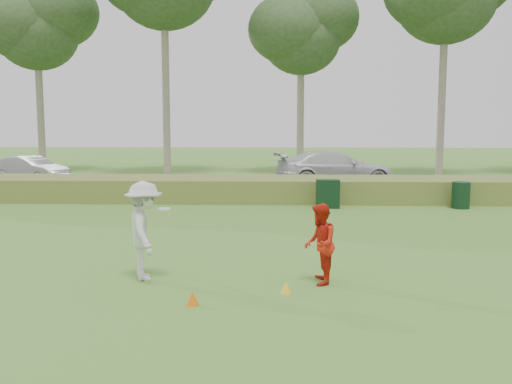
{
  "coord_description": "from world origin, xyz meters",
  "views": [
    {
      "loc": [
        0.53,
        -10.89,
        3.13
      ],
      "look_at": [
        0.0,
        4.0,
        1.3
      ],
      "focal_mm": 40.0,
      "sensor_mm": 36.0,
      "label": 1
    }
  ],
  "objects_px": {
    "car_mid": "(31,169)",
    "trash_bin": "(461,195)",
    "player_red": "(320,244)",
    "car_right": "(335,168)",
    "cone_yellow": "(286,287)",
    "cone_orange": "(192,298)",
    "player_white": "(144,231)",
    "utility_cabinet": "(328,194)"
  },
  "relations": [
    {
      "from": "player_red",
      "to": "car_mid",
      "type": "bearing_deg",
      "value": -139.31
    },
    {
      "from": "trash_bin",
      "to": "car_mid",
      "type": "bearing_deg",
      "value": 158.51
    },
    {
      "from": "cone_yellow",
      "to": "utility_cabinet",
      "type": "distance_m",
      "value": 10.7
    },
    {
      "from": "cone_orange",
      "to": "car_mid",
      "type": "relative_size",
      "value": 0.06
    },
    {
      "from": "player_white",
      "to": "car_mid",
      "type": "relative_size",
      "value": 0.48
    },
    {
      "from": "trash_bin",
      "to": "car_mid",
      "type": "distance_m",
      "value": 20.63
    },
    {
      "from": "trash_bin",
      "to": "player_red",
      "type": "bearing_deg",
      "value": -120.5
    },
    {
      "from": "trash_bin",
      "to": "cone_orange",
      "type": "bearing_deg",
      "value": -125.62
    },
    {
      "from": "player_red",
      "to": "trash_bin",
      "type": "distance_m",
      "value": 11.6
    },
    {
      "from": "player_red",
      "to": "cone_yellow",
      "type": "xyz_separation_m",
      "value": [
        -0.66,
        -0.63,
        -0.68
      ]
    },
    {
      "from": "cone_orange",
      "to": "cone_yellow",
      "type": "xyz_separation_m",
      "value": [
        1.62,
        0.77,
        -0.02
      ]
    },
    {
      "from": "player_white",
      "to": "player_red",
      "type": "xyz_separation_m",
      "value": [
        3.47,
        -0.21,
        -0.2
      ]
    },
    {
      "from": "cone_orange",
      "to": "trash_bin",
      "type": "distance_m",
      "value": 14.03
    },
    {
      "from": "player_white",
      "to": "car_right",
      "type": "relative_size",
      "value": 0.34
    },
    {
      "from": "car_right",
      "to": "player_red",
      "type": "bearing_deg",
      "value": 163.77
    },
    {
      "from": "player_red",
      "to": "car_right",
      "type": "bearing_deg",
      "value": 176.74
    },
    {
      "from": "player_white",
      "to": "trash_bin",
      "type": "bearing_deg",
      "value": -61.28
    },
    {
      "from": "cone_orange",
      "to": "cone_yellow",
      "type": "height_order",
      "value": "cone_orange"
    },
    {
      "from": "player_white",
      "to": "cone_yellow",
      "type": "distance_m",
      "value": 3.06
    },
    {
      "from": "cone_yellow",
      "to": "car_right",
      "type": "bearing_deg",
      "value": 81.34
    },
    {
      "from": "player_red",
      "to": "cone_orange",
      "type": "height_order",
      "value": "player_red"
    },
    {
      "from": "car_mid",
      "to": "car_right",
      "type": "xyz_separation_m",
      "value": [
        15.31,
        -0.66,
        0.15
      ]
    },
    {
      "from": "car_mid",
      "to": "car_right",
      "type": "bearing_deg",
      "value": -68.44
    },
    {
      "from": "cone_yellow",
      "to": "player_white",
      "type": "bearing_deg",
      "value": 163.34
    },
    {
      "from": "trash_bin",
      "to": "utility_cabinet",
      "type": "bearing_deg",
      "value": -179.15
    },
    {
      "from": "player_red",
      "to": "trash_bin",
      "type": "xyz_separation_m",
      "value": [
        5.89,
        10.0,
        -0.3
      ]
    },
    {
      "from": "player_red",
      "to": "trash_bin",
      "type": "height_order",
      "value": "player_red"
    },
    {
      "from": "cone_orange",
      "to": "cone_yellow",
      "type": "relative_size",
      "value": 1.14
    },
    {
      "from": "player_white",
      "to": "trash_bin",
      "type": "height_order",
      "value": "player_white"
    },
    {
      "from": "trash_bin",
      "to": "player_white",
      "type": "bearing_deg",
      "value": -133.72
    },
    {
      "from": "player_red",
      "to": "utility_cabinet",
      "type": "relative_size",
      "value": 1.52
    },
    {
      "from": "car_mid",
      "to": "utility_cabinet",
      "type": "bearing_deg",
      "value": -93.98
    },
    {
      "from": "trash_bin",
      "to": "car_right",
      "type": "bearing_deg",
      "value": 119.34
    },
    {
      "from": "utility_cabinet",
      "to": "car_mid",
      "type": "bearing_deg",
      "value": 151.23
    },
    {
      "from": "player_white",
      "to": "trash_bin",
      "type": "distance_m",
      "value": 13.55
    },
    {
      "from": "car_mid",
      "to": "trash_bin",
      "type": "bearing_deg",
      "value": -87.47
    },
    {
      "from": "player_white",
      "to": "car_mid",
      "type": "distance_m",
      "value": 19.93
    },
    {
      "from": "cone_yellow",
      "to": "utility_cabinet",
      "type": "xyz_separation_m",
      "value": [
        1.7,
        10.55,
        0.41
      ]
    },
    {
      "from": "cone_orange",
      "to": "trash_bin",
      "type": "xyz_separation_m",
      "value": [
        8.17,
        11.4,
        0.36
      ]
    },
    {
      "from": "trash_bin",
      "to": "car_mid",
      "type": "relative_size",
      "value": 0.23
    },
    {
      "from": "trash_bin",
      "to": "cone_yellow",
      "type": "bearing_deg",
      "value": -121.64
    },
    {
      "from": "utility_cabinet",
      "to": "player_red",
      "type": "bearing_deg",
      "value": -96.77
    }
  ]
}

